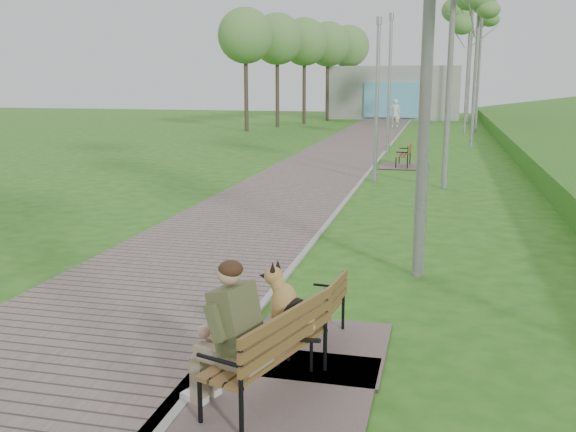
% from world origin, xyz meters
% --- Properties ---
extents(walkway, '(3.50, 67.00, 0.04)m').
position_xyz_m(walkway, '(-1.75, 21.50, 0.02)').
color(walkway, '#6B5A57').
rests_on(walkway, ground).
extents(kerb, '(0.10, 67.00, 0.05)m').
position_xyz_m(kerb, '(0.00, 21.50, 0.03)').
color(kerb, '#999993').
rests_on(kerb, ground).
extents(building_north, '(10.00, 5.20, 4.00)m').
position_xyz_m(building_north, '(-1.50, 50.97, 1.99)').
color(building_north, '#9E9E99').
rests_on(building_north, ground).
extents(bench_main, '(1.95, 2.17, 1.71)m').
position_xyz_m(bench_main, '(0.69, 4.80, 0.48)').
color(bench_main, '#6B5A57').
rests_on(bench_main, ground).
extents(bench_second, '(1.61, 1.79, 0.99)m').
position_xyz_m(bench_second, '(0.96, 6.09, 0.18)').
color(bench_second, '#6B5A57').
rests_on(bench_second, ground).
extents(bench_third, '(1.67, 1.86, 1.03)m').
position_xyz_m(bench_third, '(1.03, 22.21, 0.19)').
color(bench_third, '#6B5A57').
rests_on(bench_third, ground).
extents(lamp_post_second, '(0.19, 0.19, 4.83)m').
position_xyz_m(lamp_post_second, '(0.38, 18.65, 2.26)').
color(lamp_post_second, '#A3A6AB').
rests_on(lamp_post_second, ground).
extents(lamp_post_third, '(0.22, 0.22, 5.71)m').
position_xyz_m(lamp_post_third, '(0.07, 26.81, 2.67)').
color(lamp_post_third, '#A3A6AB').
rests_on(lamp_post_third, ground).
extents(pedestrian_near, '(0.73, 0.55, 1.82)m').
position_xyz_m(pedestrian_near, '(-0.62, 40.75, 0.91)').
color(pedestrian_near, white).
rests_on(pedestrian_near, ground).
extents(birch_distant_a, '(2.23, 2.23, 8.54)m').
position_xyz_m(birch_distant_a, '(3.55, 37.23, 6.70)').
color(birch_distant_a, silver).
rests_on(birch_distant_a, ground).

